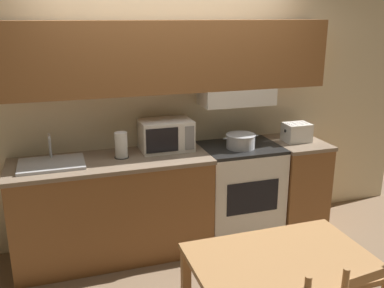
% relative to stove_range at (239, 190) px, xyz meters
% --- Properties ---
extents(ground_plane, '(16.00, 16.00, 0.00)m').
position_rel_stove_range_xyz_m(ground_plane, '(-0.63, 0.30, -0.46)').
color(ground_plane, '#7F664C').
extents(wall_back, '(5.36, 0.38, 2.55)m').
position_rel_stove_range_xyz_m(wall_back, '(-0.61, 0.24, 1.04)').
color(wall_back, beige).
rests_on(wall_back, ground_plane).
extents(lower_counter_main, '(1.74, 0.65, 0.92)m').
position_rel_stove_range_xyz_m(lower_counter_main, '(-1.25, -0.01, 0.00)').
color(lower_counter_main, brown).
rests_on(lower_counter_main, ground_plane).
extents(lower_counter_right_stub, '(0.49, 0.65, 0.92)m').
position_rel_stove_range_xyz_m(lower_counter_right_stub, '(0.62, -0.01, 0.00)').
color(lower_counter_right_stub, brown).
rests_on(lower_counter_right_stub, ground_plane).
extents(stove_range, '(0.74, 0.61, 0.92)m').
position_rel_stove_range_xyz_m(stove_range, '(0.00, 0.00, 0.00)').
color(stove_range, white).
rests_on(stove_range, ground_plane).
extents(cooking_pot, '(0.36, 0.28, 0.13)m').
position_rel_stove_range_xyz_m(cooking_pot, '(-0.03, -0.05, 0.53)').
color(cooking_pot, '#B7BABF').
rests_on(cooking_pot, stove_range).
extents(microwave, '(0.47, 0.34, 0.28)m').
position_rel_stove_range_xyz_m(microwave, '(-0.71, 0.12, 0.60)').
color(microwave, white).
rests_on(microwave, lower_counter_main).
extents(toaster, '(0.26, 0.20, 0.18)m').
position_rel_stove_range_xyz_m(toaster, '(0.59, -0.02, 0.55)').
color(toaster, white).
rests_on(toaster, lower_counter_right_stub).
extents(sink_basin, '(0.54, 0.40, 0.24)m').
position_rel_stove_range_xyz_m(sink_basin, '(-1.74, -0.01, 0.48)').
color(sink_basin, '#B7BABF').
rests_on(sink_basin, lower_counter_main).
extents(paper_towel_roll, '(0.13, 0.13, 0.23)m').
position_rel_stove_range_xyz_m(paper_towel_roll, '(-1.14, 0.01, 0.57)').
color(paper_towel_roll, black).
rests_on(paper_towel_roll, lower_counter_main).
extents(dining_table, '(1.08, 0.72, 0.74)m').
position_rel_stove_range_xyz_m(dining_table, '(-0.46, -1.63, 0.17)').
color(dining_table, '#B27F4C').
rests_on(dining_table, ground_plane).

